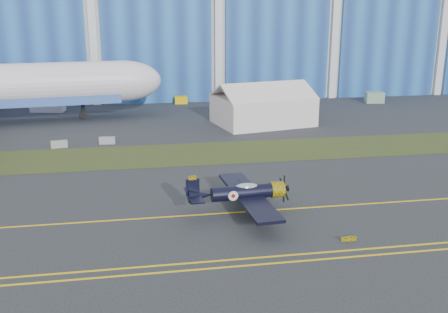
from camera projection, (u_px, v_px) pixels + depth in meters
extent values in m
plane|color=#2E3137|center=(65.00, 202.00, 47.12)|extent=(260.00, 260.00, 0.00)
cube|color=#475128|center=(79.00, 159.00, 60.37)|extent=(260.00, 10.00, 0.02)
cube|color=silver|center=(99.00, 16.00, 111.17)|extent=(220.00, 45.00, 30.00)
cube|color=#244793|center=(94.00, 48.00, 90.95)|extent=(220.00, 0.60, 20.00)
cube|color=yellow|center=(57.00, 224.00, 42.38)|extent=(200.00, 0.20, 0.02)
cube|color=yellow|center=(38.00, 283.00, 33.38)|extent=(80.00, 0.20, 0.02)
cube|color=yellow|center=(40.00, 275.00, 34.33)|extent=(80.00, 0.20, 0.02)
cube|color=yellow|center=(349.00, 239.00, 39.27)|extent=(1.20, 0.15, 0.35)
cube|color=white|center=(48.00, 105.00, 87.29)|extent=(5.77, 3.23, 2.36)
cube|color=yellow|center=(181.00, 100.00, 94.59)|extent=(2.31, 1.51, 1.31)
cube|color=gray|center=(375.00, 98.00, 95.29)|extent=(3.45, 2.14, 1.95)
cube|color=gray|center=(59.00, 144.00, 65.14)|extent=(2.07, 0.91, 0.90)
cube|color=#928F9A|center=(107.00, 140.00, 66.94)|extent=(2.03, 0.71, 0.90)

